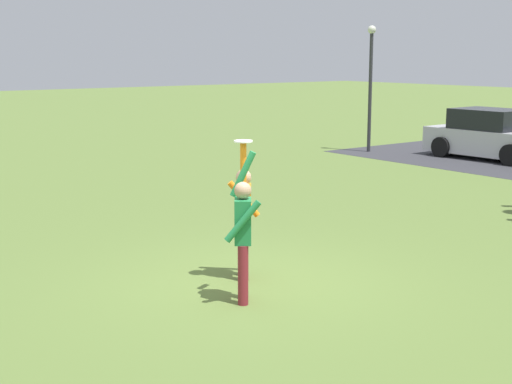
{
  "coord_description": "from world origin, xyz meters",
  "views": [
    {
      "loc": [
        8.31,
        -6.21,
        3.31
      ],
      "look_at": [
        0.15,
        0.0,
        1.39
      ],
      "focal_mm": 51.77,
      "sensor_mm": 36.0,
      "label": 1
    }
  ],
  "objects_px": {
    "person_catcher": "(244,214)",
    "frisbee_disc": "(243,141)",
    "lamppost_by_lot": "(371,76)",
    "person_defender": "(243,231)",
    "parked_car_silver": "(491,136)"
  },
  "relations": [
    {
      "from": "person_catcher",
      "to": "person_defender",
      "type": "height_order",
      "value": "person_catcher"
    },
    {
      "from": "person_defender",
      "to": "frisbee_disc",
      "type": "xyz_separation_m",
      "value": [
        -0.67,
        0.5,
        1.11
      ]
    },
    {
      "from": "frisbee_disc",
      "to": "lamppost_by_lot",
      "type": "distance_m",
      "value": 15.42
    },
    {
      "from": "parked_car_silver",
      "to": "lamppost_by_lot",
      "type": "relative_size",
      "value": 0.97
    },
    {
      "from": "person_catcher",
      "to": "lamppost_by_lot",
      "type": "height_order",
      "value": "lamppost_by_lot"
    },
    {
      "from": "frisbee_disc",
      "to": "parked_car_silver",
      "type": "distance_m",
      "value": 15.27
    },
    {
      "from": "frisbee_disc",
      "to": "person_defender",
      "type": "bearing_deg",
      "value": -36.81
    },
    {
      "from": "person_catcher",
      "to": "lamppost_by_lot",
      "type": "bearing_deg",
      "value": 163.99
    },
    {
      "from": "person_defender",
      "to": "frisbee_disc",
      "type": "relative_size",
      "value": 7.64
    },
    {
      "from": "person_catcher",
      "to": "parked_car_silver",
      "type": "distance_m",
      "value": 15.02
    },
    {
      "from": "person_catcher",
      "to": "parked_car_silver",
      "type": "height_order",
      "value": "person_catcher"
    },
    {
      "from": "person_defender",
      "to": "frisbee_disc",
      "type": "height_order",
      "value": "frisbee_disc"
    },
    {
      "from": "frisbee_disc",
      "to": "lamppost_by_lot",
      "type": "height_order",
      "value": "lamppost_by_lot"
    },
    {
      "from": "person_catcher",
      "to": "frisbee_disc",
      "type": "height_order",
      "value": "frisbee_disc"
    },
    {
      "from": "person_catcher",
      "to": "lamppost_by_lot",
      "type": "xyz_separation_m",
      "value": [
        -9.18,
        12.1,
        1.6
      ]
    }
  ]
}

